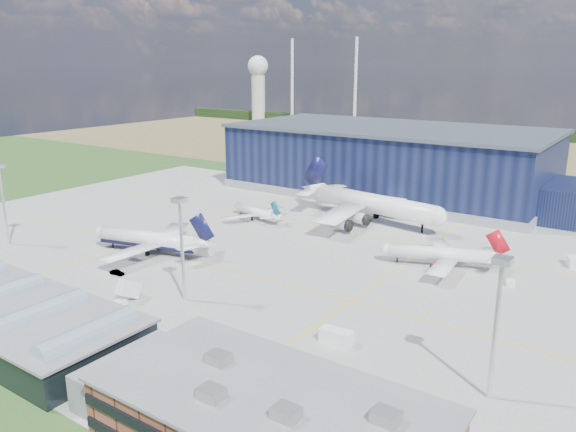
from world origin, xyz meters
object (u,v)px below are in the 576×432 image
object	(u,v)px
airliner_red	(438,247)
airliner_regional	(255,207)
gse_van_a	(336,336)
car_a	(116,328)
airliner_navy	(148,231)
gse_van_b	(573,262)
hangar	(395,164)
gse_tug_c	(466,258)
gse_tug_a	(189,245)
light_mast_east	(498,306)
gse_cart_a	(511,283)
car_b	(117,273)
ops_building	(268,424)
airliner_widebody	(374,194)
light_mast_west	(2,191)
light_mast_center	(181,233)
airstair	(129,293)

from	to	relation	value
airliner_red	airliner_regional	world-z (taller)	airliner_red
gse_van_a	car_a	distance (m)	42.50
airliner_navy	gse_van_b	world-z (taller)	airliner_navy
hangar	airliner_red	bearing A→B (deg)	-58.41
gse_tug_c	airliner_red	bearing A→B (deg)	-116.69
gse_tug_a	gse_tug_c	size ratio (longest dim) A/B	1.28
light_mast_east	gse_cart_a	size ratio (longest dim) A/B	7.98
car_b	car_a	bearing A→B (deg)	-136.12
ops_building	gse_tug_c	size ratio (longest dim) A/B	15.51
airliner_widebody	gse_van_a	distance (m)	84.76
airliner_regional	airliner_widebody	bearing A→B (deg)	-135.56
gse_van_a	airliner_navy	bearing A→B (deg)	73.37
light_mast_west	airliner_red	world-z (taller)	light_mast_west
hangar	light_mast_west	size ratio (longest dim) A/B	6.30
ops_building	light_mast_center	distance (m)	55.13
gse_van_a	car_a	bearing A→B (deg)	114.28
light_mast_west	car_b	bearing A→B (deg)	1.89
gse_van_b	car_b	size ratio (longest dim) A/B	1.38
hangar	gse_tug_c	xyz separation A→B (m)	(49.50, -64.27, -10.97)
car_a	gse_tug_a	bearing A→B (deg)	31.21
light_mast_center	airliner_regional	bearing A→B (deg)	114.89
airliner_navy	airliner_red	bearing A→B (deg)	-166.87
gse_van_a	car_b	xyz separation A→B (m)	(-61.27, -0.44, -0.71)
light_mast_east	gse_van_a	world-z (taller)	light_mast_east
gse_cart_a	airstair	bearing A→B (deg)	-155.12
airliner_navy	gse_van_a	xyz separation A→B (m)	(67.71, -15.54, -4.86)
hangar	light_mast_east	world-z (taller)	hangar
ops_building	airliner_navy	world-z (taller)	airliner_navy
airliner_regional	hangar	bearing A→B (deg)	-93.47
light_mast_west	airstair	distance (m)	62.12
gse_tug_a	car_a	distance (m)	50.90
car_b	hangar	bearing A→B (deg)	-14.65
airliner_red	gse_van_a	world-z (taller)	airliner_red
gse_cart_a	gse_van_b	world-z (taller)	gse_van_b
airliner_red	gse_tug_c	distance (m)	10.78
gse_cart_a	car_a	size ratio (longest dim) A/B	0.74
airliner_red	gse_van_b	bearing A→B (deg)	-166.47
hangar	light_mast_west	world-z (taller)	hangar
hangar	airliner_red	world-z (taller)	hangar
light_mast_west	gse_van_b	world-z (taller)	light_mast_west
ops_building	car_b	xyz separation A→B (m)	(-69.37, 31.51, -4.15)
airliner_regional	car_b	bearing A→B (deg)	108.66
gse_cart_a	light_mast_west	bearing A→B (deg)	-174.18
light_mast_east	light_mast_west	bearing A→B (deg)	180.00
hangar	airliner_navy	world-z (taller)	hangar
airliner_widebody	airliner_regional	xyz separation A→B (m)	(-33.92, -19.26, -5.43)
hangar	car_b	xyz separation A→B (m)	(-17.17, -123.30, -10.98)
airliner_widebody	car_b	size ratio (longest dim) A/B	14.98
airliner_red	gse_tug_a	distance (m)	67.46
light_mast_center	ops_building	bearing A→B (deg)	-33.69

